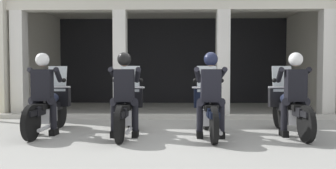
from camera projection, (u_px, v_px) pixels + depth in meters
ground_plane at (170, 113)px, 9.37m from camera, size 80.00×80.00×0.00m
station_building at (172, 44)px, 10.98m from camera, size 9.56×4.54×3.50m
kerb_strip at (171, 116)px, 8.27m from camera, size 9.06×0.24×0.12m
motorcycle_far_left at (49, 108)px, 6.40m from camera, size 0.62×2.04×1.35m
police_officer_far_left at (43, 87)px, 6.10m from camera, size 0.63×0.61×1.58m
motorcycle_center_left at (127, 109)px, 6.20m from camera, size 0.62×2.04×1.35m
police_officer_center_left at (125, 87)px, 5.90m from camera, size 0.63×0.61×1.58m
motorcycle_center_right at (209, 109)px, 6.14m from camera, size 0.62×2.04×1.35m
police_officer_center_right at (211, 87)px, 5.84m from camera, size 0.63×0.61×1.58m
motorcycle_far_right at (289, 108)px, 6.25m from camera, size 0.62×2.04×1.35m
police_officer_far_right at (295, 87)px, 5.95m from camera, size 0.63×0.61×1.58m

